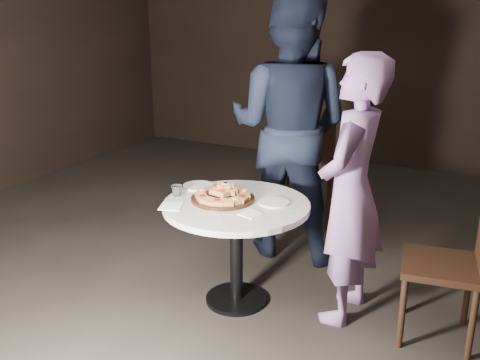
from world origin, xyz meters
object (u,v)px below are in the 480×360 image
(focaccia_pile, at_px, (223,193))
(chair_far, at_px, (312,165))
(table, at_px, (236,222))
(serving_board, at_px, (223,199))
(diner_navy, at_px, (289,127))
(chair_right, at_px, (460,257))
(water_glass, at_px, (177,191))
(diner_teal, at_px, (351,192))

(focaccia_pile, relative_size, chair_far, 0.38)
(table, xyz_separation_m, serving_board, (-0.10, 0.01, 0.13))
(diner_navy, bearing_deg, chair_far, -93.12)
(chair_right, height_order, diner_navy, diner_navy)
(table, bearing_deg, serving_board, 175.26)
(water_glass, bearing_deg, focaccia_pile, 12.09)
(water_glass, bearing_deg, diner_teal, 11.80)
(table, height_order, chair_far, chair_far)
(table, relative_size, water_glass, 15.17)
(serving_board, relative_size, water_glass, 5.41)
(chair_far, bearing_deg, serving_board, 84.67)
(table, bearing_deg, chair_far, 90.28)
(chair_right, height_order, diner_teal, diner_teal)
(serving_board, height_order, water_glass, water_glass)
(table, bearing_deg, focaccia_pile, 173.69)
(diner_navy, bearing_deg, chair_right, 148.71)
(chair_right, bearing_deg, chair_far, -142.24)
(water_glass, xyz_separation_m, diner_teal, (1.04, 0.22, 0.08))
(water_glass, bearing_deg, diner_navy, 67.65)
(serving_board, bearing_deg, focaccia_pile, 39.39)
(chair_right, relative_size, diner_navy, 0.46)
(focaccia_pile, bearing_deg, chair_right, 7.00)
(serving_board, distance_m, focaccia_pile, 0.04)
(table, relative_size, chair_right, 1.24)
(diner_navy, height_order, diner_teal, diner_navy)
(focaccia_pile, xyz_separation_m, diner_teal, (0.75, 0.15, 0.07))
(chair_far, relative_size, diner_navy, 0.48)
(focaccia_pile, xyz_separation_m, water_glass, (-0.29, -0.06, -0.01))
(diner_navy, bearing_deg, focaccia_pile, 81.57)
(water_glass, distance_m, chair_right, 1.68)
(table, distance_m, diner_navy, 0.96)
(table, relative_size, diner_navy, 0.57)
(serving_board, distance_m, diner_teal, 0.77)
(water_glass, relative_size, chair_right, 0.08)
(focaccia_pile, height_order, diner_navy, diner_navy)
(diner_navy, bearing_deg, table, 87.81)
(chair_far, bearing_deg, water_glass, 73.73)
(focaccia_pile, distance_m, chair_far, 1.42)
(table, distance_m, serving_board, 0.16)
(diner_teal, bearing_deg, diner_navy, -134.44)
(focaccia_pile, relative_size, diner_navy, 0.18)
(chair_far, relative_size, chair_right, 1.05)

